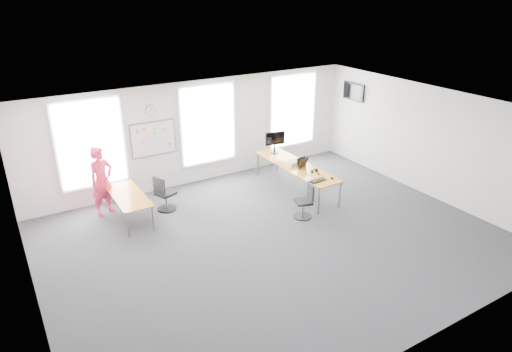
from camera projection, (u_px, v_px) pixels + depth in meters
floor at (274, 239)px, 10.56m from camera, size 10.00×10.00×0.00m
ceiling at (276, 113)px, 9.39m from camera, size 10.00×10.00×0.00m
wall_back at (198, 132)px, 13.12m from camera, size 10.00×0.00×10.00m
wall_front at (422, 271)px, 6.83m from camera, size 10.00×0.00×10.00m
wall_left at (25, 242)px, 7.58m from camera, size 0.00×10.00×10.00m
wall_right at (429, 142)px, 12.37m from camera, size 0.00×10.00×10.00m
window_left at (91, 144)px, 11.58m from camera, size 1.60×0.06×2.20m
window_mid at (208, 124)px, 13.16m from camera, size 1.60×0.06×2.20m
window_right at (293, 110)px, 14.59m from camera, size 1.60×0.06×2.20m
desk_right at (296, 167)px, 12.79m from camera, size 0.82×3.09×0.75m
desk_left at (128, 197)px, 11.23m from camera, size 0.73×1.81×0.66m
chair_right at (305, 203)px, 11.42m from camera, size 0.50×0.50×0.89m
chair_left at (164, 195)px, 11.75m from camera, size 0.56×0.56×0.96m
person at (102, 181)px, 11.39m from camera, size 0.77×0.65×1.81m
whiteboard at (153, 139)px, 12.43m from camera, size 1.20×0.03×0.90m
wall_clock at (151, 110)px, 12.11m from camera, size 0.30×0.04×0.30m
tv at (354, 92)px, 14.38m from camera, size 0.06×0.90×0.55m
keyboard at (318, 181)px, 11.77m from camera, size 0.48×0.22×0.02m
mouse at (332, 178)px, 11.89m from camera, size 0.10×0.13×0.05m
lens_cap at (319, 174)px, 12.18m from camera, size 0.08×0.08×0.01m
headphones at (314, 171)px, 12.27m from camera, size 0.18×0.10×0.11m
laptop_sleeve at (302, 163)px, 12.58m from camera, size 0.37×0.30×0.29m
paper_stack at (292, 163)px, 12.76m from camera, size 0.39×0.32×0.12m
monitor at (275, 140)px, 13.53m from camera, size 0.60×0.25×0.67m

